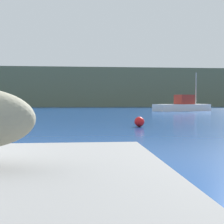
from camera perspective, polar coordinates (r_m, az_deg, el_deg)
hillside_backdrop at (r=76.49m, az=-7.12°, el=4.40°), size 140.00×16.21×8.92m
fishing_boat_white at (r=43.03m, az=12.97°, el=1.15°), size 8.31×4.96×5.31m
mooring_buoy at (r=16.31m, az=5.11°, el=-1.81°), size 0.53×0.53×0.53m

